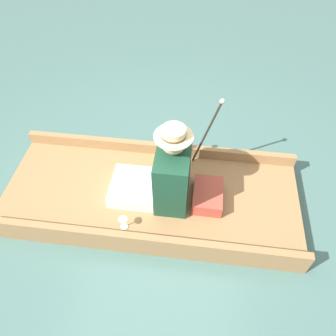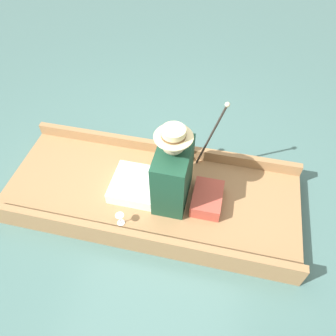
# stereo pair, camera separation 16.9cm
# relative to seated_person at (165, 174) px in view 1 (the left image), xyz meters

# --- Properties ---
(ground_plane) EXTENTS (16.00, 16.00, 0.00)m
(ground_plane) POSITION_rel_seated_person_xyz_m (0.00, 0.14, -0.41)
(ground_plane) COLOR #476B66
(punt_boat) EXTENTS (1.08, 2.65, 0.25)m
(punt_boat) POSITION_rel_seated_person_xyz_m (0.00, 0.14, -0.34)
(punt_boat) COLOR #997047
(punt_boat) RESTS_ON ground_plane
(seat_cushion) EXTENTS (0.36, 0.25, 0.13)m
(seat_cushion) POSITION_rel_seated_person_xyz_m (-0.01, -0.38, -0.22)
(seat_cushion) COLOR #B24738
(seat_cushion) RESTS_ON punt_boat
(seated_person) EXTENTS (0.48, 0.70, 0.80)m
(seated_person) POSITION_rel_seated_person_xyz_m (0.00, 0.00, 0.00)
(seated_person) COLOR white
(seated_person) RESTS_ON punt_boat
(teddy_bear) EXTENTS (0.28, 0.17, 0.41)m
(teddy_bear) POSITION_rel_seated_person_xyz_m (0.42, 0.03, -0.09)
(teddy_bear) COLOR beige
(teddy_bear) RESTS_ON punt_boat
(wine_glass) EXTENTS (0.07, 0.07, 0.12)m
(wine_glass) POSITION_rel_seated_person_xyz_m (-0.37, 0.30, -0.20)
(wine_glass) COLOR silver
(wine_glass) RESTS_ON punt_boat
(walking_cane) EXTENTS (0.04, 0.23, 0.77)m
(walking_cane) POSITION_rel_seated_person_xyz_m (0.45, -0.33, 0.17)
(walking_cane) COLOR #2D2823
(walking_cane) RESTS_ON punt_boat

